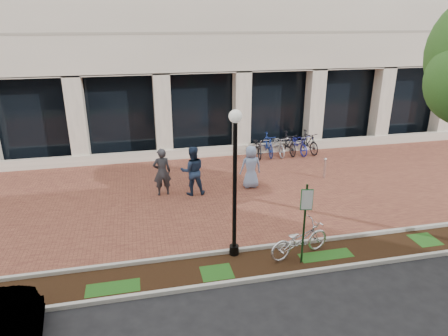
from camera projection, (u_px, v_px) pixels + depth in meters
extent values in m
plane|color=black|center=(225.00, 191.00, 16.25)|extent=(120.00, 120.00, 0.00)
cube|color=brown|center=(225.00, 191.00, 16.25)|extent=(40.00, 9.00, 0.01)
cube|color=black|center=(265.00, 263.00, 11.45)|extent=(40.00, 1.50, 0.01)
cube|color=#AFAEA5|center=(257.00, 248.00, 12.12)|extent=(40.00, 0.12, 0.12)
cube|color=#AFAEA5|center=(274.00, 277.00, 10.75)|extent=(40.00, 0.12, 0.12)
cube|color=black|center=(201.00, 112.00, 20.64)|extent=(40.00, 0.15, 4.20)
cube|color=beige|center=(205.00, 152.00, 20.28)|extent=(40.00, 0.25, 0.50)
cube|color=beige|center=(203.00, 115.00, 20.00)|extent=(0.80, 0.80, 4.20)
cube|color=#133515|center=(304.00, 225.00, 11.07)|extent=(0.05, 0.05, 2.44)
cube|color=#186330|center=(307.00, 200.00, 10.77)|extent=(0.34, 0.02, 0.62)
cube|color=silver|center=(307.00, 200.00, 10.75)|extent=(0.30, 0.01, 0.56)
cylinder|color=black|center=(234.00, 250.00, 11.84)|extent=(0.28, 0.28, 0.30)
cylinder|color=black|center=(235.00, 192.00, 11.19)|extent=(0.12, 0.12, 4.05)
sphere|color=silver|center=(235.00, 116.00, 10.43)|extent=(0.36, 0.36, 0.36)
imported|color=silver|center=(299.00, 240.00, 11.67)|extent=(2.13, 1.21, 1.06)
imported|color=#2A2B2F|center=(162.00, 172.00, 15.62)|extent=(0.75, 0.53, 1.93)
imported|color=#1C2C48|center=(193.00, 171.00, 15.68)|extent=(0.98, 0.77, 1.99)
imported|color=#7D93BB|center=(251.00, 167.00, 16.36)|extent=(0.89, 0.59, 1.79)
cylinder|color=silver|center=(324.00, 169.00, 17.50)|extent=(0.11, 0.11, 0.82)
sphere|color=silver|center=(325.00, 159.00, 17.33)|extent=(0.12, 0.12, 0.12)
imported|color=black|center=(258.00, 146.00, 20.31)|extent=(0.89, 2.03, 1.03)
imported|color=navy|center=(268.00, 145.00, 20.40)|extent=(0.64, 1.93, 1.15)
imported|color=#B8B8BC|center=(278.00, 145.00, 20.54)|extent=(0.69, 1.97, 1.03)
imported|color=black|center=(288.00, 143.00, 20.63)|extent=(0.63, 1.93, 1.15)
imported|color=#22279C|center=(298.00, 144.00, 20.76)|extent=(0.88, 2.02, 1.03)
imported|color=black|center=(308.00, 142.00, 20.86)|extent=(0.83, 1.97, 1.15)
cylinder|color=silver|center=(283.00, 147.00, 20.63)|extent=(0.04, 0.04, 0.80)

